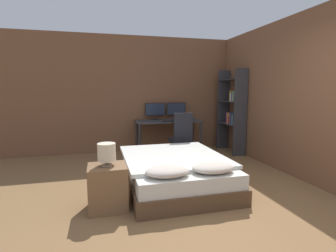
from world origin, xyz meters
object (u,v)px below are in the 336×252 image
Objects in this scene: bed at (175,171)px; monitor_right at (176,110)px; bedside_lamp at (107,152)px; bookshelf at (233,109)px; nightstand at (108,187)px; computer_mouse at (182,120)px; monitor_left at (155,110)px; office_chair at (181,143)px; desk at (168,124)px; keyboard at (171,121)px.

monitor_right reaches higher than bed.
bedside_lamp is 3.69m from bookshelf.
nightstand is 0.29× the size of bookshelf.
computer_mouse is at bearing 69.20° from bed.
monitor_left is (0.20, 2.36, 0.75)m from bed.
desk is at bearing 94.30° from office_chair.
desk is 1.54m from bookshelf.
monitor_right is at bearing 91.56° from computer_mouse.
keyboard is (0.00, -0.21, 0.10)m from desk.
bed is 7.04× the size of bedside_lamp.
monitor_left is 0.47× the size of office_chair.
bedside_lamp is 0.27× the size of office_chair.
keyboard is at bearing 171.73° from bookshelf.
desk reaches higher than bed.
keyboard is at bearing -90.00° from desk.
monitor_right is 0.55m from keyboard.
desk is 0.79× the size of bookshelf.
monitor_left is (-0.26, 0.22, 0.32)m from desk.
bookshelf reaches higher than monitor_left.
keyboard is (0.26, -0.43, -0.22)m from monitor_left.
desk is 0.46m from monitor_right.
monitor_left is 0.24× the size of bookshelf.
keyboard is (-0.26, -0.43, -0.22)m from monitor_right.
nightstand is at bearing -142.43° from bookshelf.
desk is 0.36m from computer_mouse.
monitor_right is at bearing 58.74° from keyboard.
bed is at bearing -94.87° from monitor_left.
bookshelf is (1.37, 0.39, 0.64)m from office_chair.
monitor_left reaches higher than desk.
bookshelf reaches higher than nightstand.
nightstand is at bearing -152.87° from bed.
desk is (1.48, 2.66, 0.39)m from nightstand.
bookshelf is (1.18, -0.64, 0.04)m from monitor_right.
bedside_lamp is (-1.01, -0.52, 0.48)m from bed.
keyboard is 0.71m from office_chair.
nightstand is 0.36× the size of desk.
nightstand is 0.55× the size of office_chair.
nightstand is 2.90m from keyboard.
nightstand is 1.17× the size of monitor_right.
bedside_lamp is 0.59× the size of monitor_left.
bedside_lamp is 3.96× the size of computer_mouse.
nightstand is at bearing -112.91° from monitor_left.
keyboard is at bearing 95.82° from office_chair.
bookshelf is (1.16, -0.21, 0.25)m from computer_mouse.
monitor_left is 1.23m from office_chair.
monitor_left is at bearing 67.09° from nightstand.
bookshelf reaches higher than bedside_lamp.
monitor_left is (1.22, 2.88, 0.27)m from bedside_lamp.
office_chair is (0.06, -0.81, -0.28)m from desk.
bed is 1.93× the size of office_chair.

